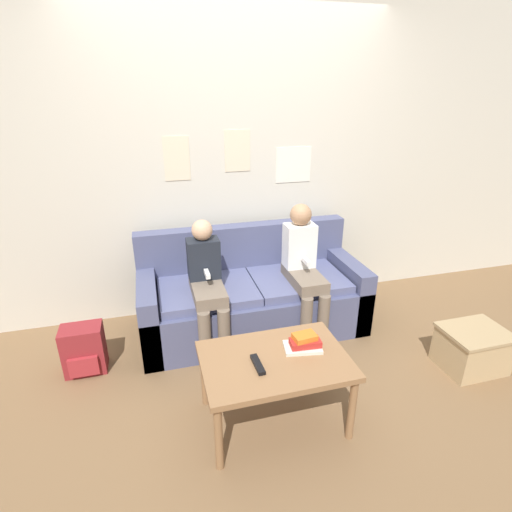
{
  "coord_description": "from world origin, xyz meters",
  "views": [
    {
      "loc": [
        -0.74,
        -2.34,
        1.89
      ],
      "look_at": [
        0.0,
        0.36,
        0.7
      ],
      "focal_mm": 28.0,
      "sensor_mm": 36.0,
      "label": 1
    }
  ],
  "objects_px": {
    "person_right": "(304,266)",
    "tv_remote": "(258,364)",
    "storage_box": "(472,349)",
    "couch": "(252,297)",
    "coffee_table": "(275,366)",
    "backpack": "(84,350)",
    "person_left": "(207,282)"
  },
  "relations": [
    {
      "from": "couch",
      "to": "person_left",
      "type": "xyz_separation_m",
      "value": [
        -0.39,
        -0.19,
        0.28
      ]
    },
    {
      "from": "couch",
      "to": "coffee_table",
      "type": "xyz_separation_m",
      "value": [
        -0.14,
        -1.06,
        0.13
      ]
    },
    {
      "from": "backpack",
      "to": "storage_box",
      "type": "bearing_deg",
      "value": -14.55
    },
    {
      "from": "coffee_table",
      "to": "person_left",
      "type": "xyz_separation_m",
      "value": [
        -0.25,
        0.86,
        0.16
      ]
    },
    {
      "from": "person_right",
      "to": "tv_remote",
      "type": "bearing_deg",
      "value": -124.7
    },
    {
      "from": "couch",
      "to": "tv_remote",
      "type": "distance_m",
      "value": 1.14
    },
    {
      "from": "couch",
      "to": "tv_remote",
      "type": "xyz_separation_m",
      "value": [
        -0.25,
        -1.1,
        0.19
      ]
    },
    {
      "from": "coffee_table",
      "to": "backpack",
      "type": "relative_size",
      "value": 2.38
    },
    {
      "from": "tv_remote",
      "to": "backpack",
      "type": "height_order",
      "value": "tv_remote"
    },
    {
      "from": "coffee_table",
      "to": "storage_box",
      "type": "relative_size",
      "value": 1.91
    },
    {
      "from": "coffee_table",
      "to": "person_right",
      "type": "xyz_separation_m",
      "value": [
        0.52,
        0.88,
        0.19
      ]
    },
    {
      "from": "tv_remote",
      "to": "person_right",
      "type": "bearing_deg",
      "value": 53.26
    },
    {
      "from": "backpack",
      "to": "tv_remote",
      "type": "bearing_deg",
      "value": -38.82
    },
    {
      "from": "storage_box",
      "to": "couch",
      "type": "bearing_deg",
      "value": 145.52
    },
    {
      "from": "person_left",
      "to": "coffee_table",
      "type": "bearing_deg",
      "value": -73.71
    },
    {
      "from": "couch",
      "to": "storage_box",
      "type": "height_order",
      "value": "couch"
    },
    {
      "from": "coffee_table",
      "to": "person_left",
      "type": "height_order",
      "value": "person_left"
    },
    {
      "from": "coffee_table",
      "to": "backpack",
      "type": "xyz_separation_m",
      "value": [
        -1.16,
        0.8,
        -0.23
      ]
    },
    {
      "from": "couch",
      "to": "backpack",
      "type": "distance_m",
      "value": 1.33
    },
    {
      "from": "person_right",
      "to": "backpack",
      "type": "xyz_separation_m",
      "value": [
        -1.68,
        -0.07,
        -0.42
      ]
    },
    {
      "from": "person_right",
      "to": "tv_remote",
      "type": "xyz_separation_m",
      "value": [
        -0.63,
        -0.92,
        -0.13
      ]
    },
    {
      "from": "couch",
      "to": "person_right",
      "type": "height_order",
      "value": "person_right"
    },
    {
      "from": "couch",
      "to": "storage_box",
      "type": "bearing_deg",
      "value": -34.48
    },
    {
      "from": "backpack",
      "to": "couch",
      "type": "bearing_deg",
      "value": 11.2
    },
    {
      "from": "person_left",
      "to": "person_right",
      "type": "relative_size",
      "value": 0.94
    },
    {
      "from": "coffee_table",
      "to": "storage_box",
      "type": "distance_m",
      "value": 1.56
    },
    {
      "from": "person_right",
      "to": "backpack",
      "type": "height_order",
      "value": "person_right"
    },
    {
      "from": "storage_box",
      "to": "backpack",
      "type": "xyz_separation_m",
      "value": [
        -2.69,
        0.7,
        0.02
      ]
    },
    {
      "from": "tv_remote",
      "to": "storage_box",
      "type": "relative_size",
      "value": 0.39
    },
    {
      "from": "couch",
      "to": "coffee_table",
      "type": "distance_m",
      "value": 1.07
    },
    {
      "from": "person_right",
      "to": "storage_box",
      "type": "height_order",
      "value": "person_right"
    },
    {
      "from": "couch",
      "to": "coffee_table",
      "type": "height_order",
      "value": "couch"
    }
  ]
}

